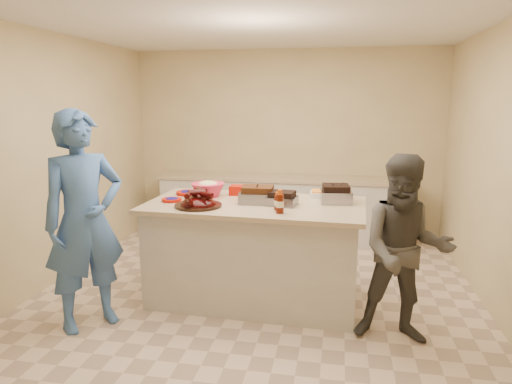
% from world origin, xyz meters
% --- Properties ---
extents(room, '(4.50, 5.00, 2.70)m').
position_xyz_m(room, '(0.00, 0.00, 0.00)').
color(room, '#D0BA86').
rests_on(room, ground).
extents(back_counter, '(3.60, 0.64, 0.90)m').
position_xyz_m(back_counter, '(0.00, 2.20, 0.45)').
color(back_counter, beige).
rests_on(back_counter, ground).
extents(island, '(2.15, 1.20, 1.00)m').
position_xyz_m(island, '(0.01, 0.05, 0.00)').
color(island, beige).
rests_on(island, ground).
extents(rib_platter, '(0.51, 0.51, 0.18)m').
position_xyz_m(rib_platter, '(-0.49, -0.19, 1.00)').
color(rib_platter, '#3B0404').
rests_on(rib_platter, island).
extents(pulled_pork_tray, '(0.36, 0.28, 0.11)m').
position_xyz_m(pulled_pork_tray, '(0.03, 0.07, 1.00)').
color(pulled_pork_tray, '#47230F').
rests_on(pulled_pork_tray, island).
extents(brisket_tray, '(0.30, 0.27, 0.08)m').
position_xyz_m(brisket_tray, '(0.27, 0.02, 1.00)').
color(brisket_tray, black).
rests_on(brisket_tray, island).
extents(roasting_pan, '(0.33, 0.33, 0.12)m').
position_xyz_m(roasting_pan, '(0.78, 0.23, 1.00)').
color(roasting_pan, gray).
rests_on(roasting_pan, island).
extents(coleslaw_bowl, '(0.36, 0.36, 0.24)m').
position_xyz_m(coleslaw_bowl, '(-0.53, 0.27, 1.00)').
color(coleslaw_bowl, '#DD264B').
rests_on(coleslaw_bowl, island).
extents(sausage_plate, '(0.33, 0.33, 0.05)m').
position_xyz_m(sausage_plate, '(0.19, 0.29, 1.00)').
color(sausage_plate, silver).
rests_on(sausage_plate, island).
extents(mac_cheese_dish, '(0.29, 0.22, 0.08)m').
position_xyz_m(mac_cheese_dish, '(0.66, 0.45, 1.00)').
color(mac_cheese_dish, orange).
rests_on(mac_cheese_dish, island).
extents(bbq_bottle_a, '(0.06, 0.06, 0.17)m').
position_xyz_m(bbq_bottle_a, '(0.26, -0.19, 1.00)').
color(bbq_bottle_a, '#450F04').
rests_on(bbq_bottle_a, island).
extents(bbq_bottle_b, '(0.07, 0.07, 0.21)m').
position_xyz_m(bbq_bottle_b, '(0.30, -0.30, 1.00)').
color(bbq_bottle_b, '#450F04').
rests_on(bbq_bottle_b, island).
extents(mustard_bottle, '(0.05, 0.05, 0.12)m').
position_xyz_m(mustard_bottle, '(-0.08, 0.19, 1.00)').
color(mustard_bottle, yellow).
rests_on(mustard_bottle, island).
extents(sauce_bowl, '(0.15, 0.05, 0.15)m').
position_xyz_m(sauce_bowl, '(0.03, 0.17, 1.00)').
color(sauce_bowl, silver).
rests_on(sauce_bowl, island).
extents(plate_stack_large, '(0.26, 0.26, 0.03)m').
position_xyz_m(plate_stack_large, '(-0.77, 0.33, 1.00)').
color(plate_stack_large, '#9E0F03').
rests_on(plate_stack_large, island).
extents(plate_stack_small, '(0.20, 0.20, 0.03)m').
position_xyz_m(plate_stack_small, '(-0.82, -0.02, 1.00)').
color(plate_stack_small, '#9E0F03').
rests_on(plate_stack_small, island).
extents(plastic_cup, '(0.11, 0.10, 0.10)m').
position_xyz_m(plastic_cup, '(-0.68, 0.48, 1.00)').
color(plastic_cup, '#99421B').
rests_on(plastic_cup, island).
extents(basket_stack, '(0.20, 0.15, 0.10)m').
position_xyz_m(basket_stack, '(-0.23, 0.41, 1.00)').
color(basket_stack, '#9E0F03').
rests_on(basket_stack, island).
extents(guest_blue, '(1.92, 1.77, 0.46)m').
position_xyz_m(guest_blue, '(-1.34, -0.75, 0.00)').
color(guest_blue, '#3C64A6').
rests_on(guest_blue, ground).
extents(guest_gray, '(0.78, 1.58, 0.59)m').
position_xyz_m(guest_gray, '(1.35, -0.52, 0.00)').
color(guest_gray, '#4F4C48').
rests_on(guest_gray, ground).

